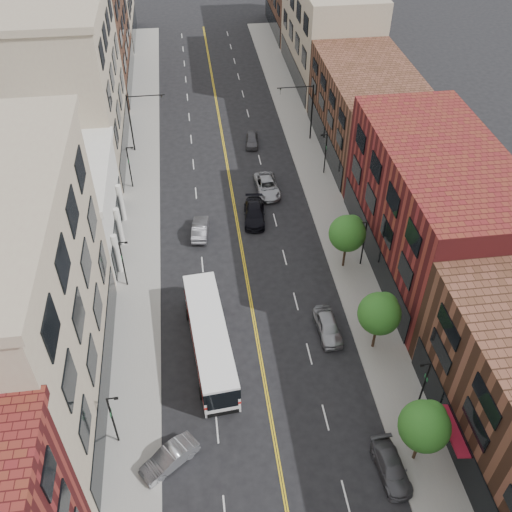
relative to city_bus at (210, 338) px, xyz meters
name	(u,v)px	position (x,y,z in m)	size (l,w,h in m)	color
sidewalk_left	(141,213)	(-6.05, 19.84, -1.77)	(4.00, 110.00, 0.15)	gray
sidewalk_right	(325,199)	(13.95, 19.84, -1.77)	(4.00, 110.00, 0.15)	gray
bldg_l_tanoffice	(9,311)	(-13.05, -2.16, 7.15)	(10.00, 22.00, 18.00)	tan
bldg_l_white	(61,211)	(-13.05, 15.84, 2.15)	(10.00, 14.00, 8.00)	silver
bldg_l_far_a	(70,85)	(-13.05, 32.84, 7.15)	(10.00, 20.00, 18.00)	tan
bldg_l_far_b	(88,33)	(-13.05, 52.84, 5.65)	(10.00, 20.00, 15.00)	#533121
bldg_r_mid	(433,210)	(20.95, 8.84, 4.15)	(10.00, 22.00, 12.00)	maroon
bldg_r_far_a	(367,111)	(20.95, 29.84, 3.15)	(10.00, 20.00, 10.00)	#533121
bldg_r_far_b	(329,31)	(20.95, 50.84, 5.15)	(10.00, 22.00, 14.00)	tan
tree_r_1	(425,424)	(13.34, -11.09, 2.28)	(3.40, 3.40, 5.59)	black
tree_r_2	(380,312)	(13.34, -1.09, 2.28)	(3.40, 3.40, 5.59)	black
tree_r_3	(348,232)	(13.34, 8.91, 2.28)	(3.40, 3.40, 5.59)	black
lamp_l_1	(113,418)	(-7.00, -7.16, 1.12)	(0.81, 0.55, 5.05)	black
lamp_l_2	(123,262)	(-7.00, 8.84, 1.12)	(0.81, 0.55, 5.05)	black
lamp_l_3	(130,165)	(-7.00, 24.84, 1.12)	(0.81, 0.55, 5.05)	black
lamp_r_1	(424,383)	(14.90, -7.16, 1.12)	(0.81, 0.55, 5.05)	black
lamp_r_2	(363,241)	(14.90, 8.84, 1.12)	(0.81, 0.55, 5.05)	black
lamp_r_3	(325,151)	(14.90, 24.84, 1.12)	(0.81, 0.55, 5.05)	black
signal_mast_left	(136,116)	(-6.32, 32.84, 2.80)	(4.49, 0.18, 7.20)	black
signal_mast_right	(306,106)	(14.22, 32.84, 2.80)	(4.49, 0.18, 7.20)	black
city_bus	(210,338)	(0.00, 0.00, 0.00)	(3.73, 12.55, 3.18)	white
car_angle_b	(170,458)	(-3.45, -9.33, -1.15)	(1.48, 4.25, 1.40)	#A9ABB1
car_parked_mid	(391,468)	(11.35, -11.95, -1.21)	(1.79, 4.41, 1.28)	#4B4B50
car_parked_far	(328,326)	(9.91, 0.87, -1.08)	(1.82, 4.53, 1.54)	#93959A
car_lane_behind	(200,229)	(0.02, 15.49, -1.14)	(1.50, 4.31, 1.42)	#4C4B50
car_lane_a	(254,213)	(5.81, 17.27, -1.09)	(2.12, 5.22, 1.52)	black
car_lane_b	(267,186)	(7.86, 22.08, -1.11)	(2.45, 5.31, 1.48)	#9C9EA4
car_lane_c	(252,140)	(7.48, 32.50, -1.21)	(1.51, 3.74, 1.27)	#4E4D53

